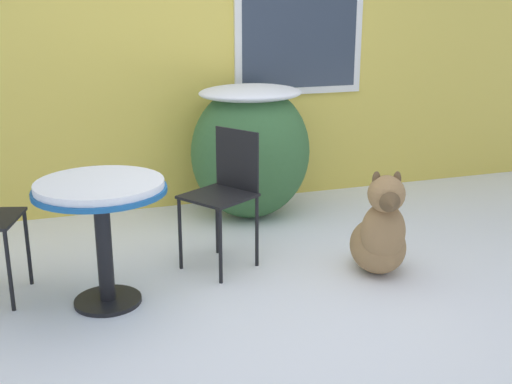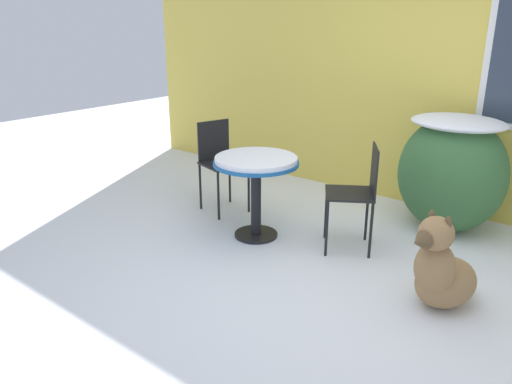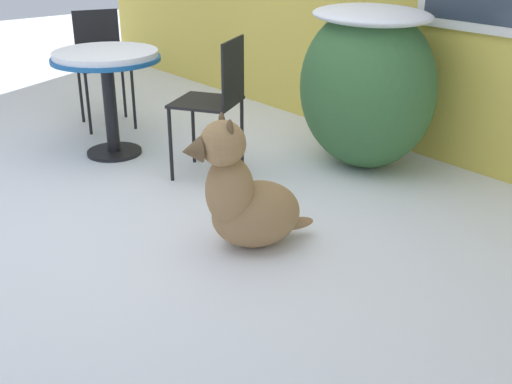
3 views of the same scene
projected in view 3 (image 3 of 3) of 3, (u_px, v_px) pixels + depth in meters
ground_plane at (124, 214)px, 3.74m from camera, size 16.00×16.00×0.00m
shrub_left at (367, 83)px, 4.27m from camera, size 0.97×0.82×1.08m
patio_table at (107, 70)px, 4.46m from camera, size 0.75×0.75×0.75m
patio_chair_near_table at (216, 99)px, 4.10m from camera, size 0.54×0.54×0.91m
patio_chair_far_side at (102, 60)px, 5.18m from camera, size 0.49×0.49×0.91m
dog at (245, 199)px, 3.29m from camera, size 0.50×0.71×0.72m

